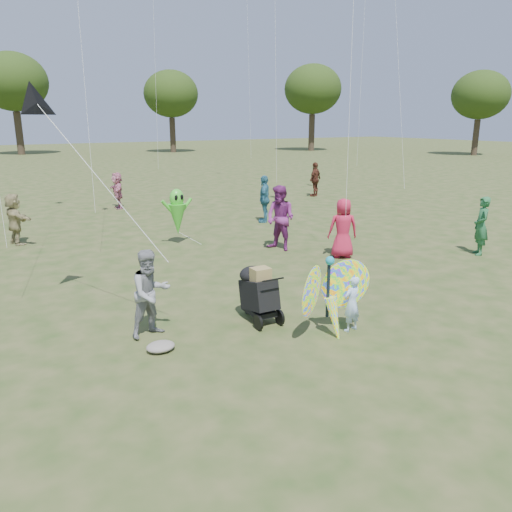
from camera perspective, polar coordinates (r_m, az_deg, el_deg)
The scene contains 16 objects.
ground at distance 9.42m, azimuth 5.88°, elevation -8.37°, with size 160.00×160.00×0.00m, color #51592B.
child_girl at distance 9.30m, azimuth 10.89°, elevation -5.36°, with size 0.39×0.25×1.06m, color #AFCEF8.
adult_man at distance 9.06m, azimuth -11.95°, elevation -4.18°, with size 0.77×0.60×1.59m, color gray.
grey_bag at distance 8.69m, azimuth -10.85°, elevation -10.13°, with size 0.49×0.40×0.16m, color gray.
crowd_a at distance 14.17m, azimuth 9.90°, elevation 3.15°, with size 0.82×0.53×1.68m, color #BB1D3C.
crowd_c at distance 18.91m, azimuth 0.97°, elevation 6.54°, with size 1.04×0.43×1.77m, color teal.
crowd_d at distance 17.18m, azimuth -25.86°, elevation 3.82°, with size 1.48×0.47×1.60m, color tan.
crowd_e at distance 14.76m, azimuth 2.80°, elevation 4.34°, with size 0.94×0.73×1.93m, color #7D2972.
crowd_f at distance 15.64m, azimuth 24.34°, elevation 3.15°, with size 0.61×0.40×1.68m, color #246237.
crowd_h at distance 25.65m, azimuth 6.78°, elevation 8.70°, with size 1.00×0.42×1.71m, color #4E261A.
crowd_j at distance 22.72m, azimuth -15.54°, elevation 7.23°, with size 1.46×0.46×1.57m, color #C5718A.
jogging_stroller at distance 9.56m, azimuth 0.22°, elevation -3.97°, with size 0.54×1.07×1.09m.
butterfly_kite at distance 8.94m, azimuth 8.55°, elevation -4.70°, with size 1.74×0.75×1.69m.
delta_kite_rig at distance 10.31m, azimuth -23.66°, elevation 15.52°, with size 2.07×2.33×3.19m.
alien_kite at distance 15.59m, azimuth -8.97°, elevation 4.79°, with size 1.12×0.69×1.74m.
tree_line at distance 52.66m, azimuth -22.80°, elevation 17.57°, with size 91.78×33.60×10.79m.
Camera 1 is at (-5.30, -6.81, 3.77)m, focal length 35.00 mm.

